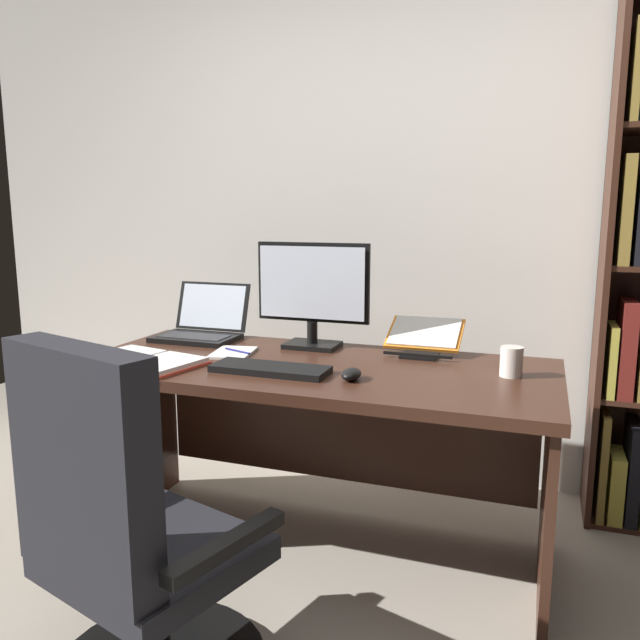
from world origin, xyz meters
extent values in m
cube|color=beige|center=(0.00, 1.87, 1.42)|extent=(5.03, 0.12, 2.85)
cube|color=#381E14|center=(-0.23, 0.93, 0.74)|extent=(1.78, 0.79, 0.04)
cube|color=#381E14|center=(-1.09, 0.93, 0.36)|extent=(0.03, 0.73, 0.72)
cube|color=#381E14|center=(0.62, 0.93, 0.36)|extent=(0.03, 0.73, 0.72)
cube|color=#381E14|center=(-0.23, 1.30, 0.39)|extent=(1.66, 0.03, 0.50)
cube|color=#381E14|center=(0.80, 1.63, 1.10)|extent=(0.02, 0.32, 2.19)
cube|color=olive|center=(0.84, 1.58, 0.25)|extent=(0.03, 0.21, 0.46)
cube|color=gold|center=(0.90, 1.58, 0.17)|extent=(0.06, 0.21, 0.29)
cube|color=black|center=(0.96, 1.60, 0.23)|extent=(0.05, 0.25, 0.42)
cube|color=gold|center=(0.84, 1.58, 0.71)|extent=(0.03, 0.20, 0.30)
cube|color=maroon|center=(0.90, 1.59, 0.76)|extent=(0.06, 0.22, 0.40)
cube|color=olive|center=(0.85, 1.60, 1.32)|extent=(0.04, 0.24, 0.43)
cube|color=olive|center=(0.84, 1.58, 1.84)|extent=(0.03, 0.20, 0.37)
cylinder|color=black|center=(-0.40, 0.14, 0.20)|extent=(0.06, 0.06, 0.30)
cube|color=black|center=(-0.40, 0.14, 0.39)|extent=(0.62, 0.60, 0.07)
cube|color=black|center=(-0.46, -0.05, 0.72)|extent=(0.48, 0.23, 0.59)
cube|color=black|center=(-0.67, 0.22, 0.51)|extent=(0.16, 0.38, 0.04)
cube|color=black|center=(-0.14, 0.06, 0.51)|extent=(0.16, 0.38, 0.04)
cube|color=black|center=(-0.33, 1.20, 0.77)|extent=(0.22, 0.16, 0.02)
cylinder|color=black|center=(-0.33, 1.20, 0.82)|extent=(0.04, 0.04, 0.09)
cube|color=black|center=(-0.33, 1.21, 1.03)|extent=(0.48, 0.02, 0.33)
cube|color=silver|center=(-0.33, 1.19, 1.03)|extent=(0.45, 0.00, 0.30)
cube|color=black|center=(-0.87, 1.16, 0.77)|extent=(0.35, 0.23, 0.02)
cube|color=#2D2D30|center=(-0.87, 1.14, 0.78)|extent=(0.30, 0.13, 0.00)
cube|color=black|center=(-0.87, 1.31, 0.89)|extent=(0.35, 0.08, 0.21)
cube|color=silver|center=(-0.87, 1.31, 0.89)|extent=(0.32, 0.07, 0.19)
cube|color=black|center=(-0.33, 0.77, 0.77)|extent=(0.42, 0.15, 0.02)
ellipsoid|color=black|center=(-0.03, 0.77, 0.78)|extent=(0.06, 0.10, 0.04)
cube|color=black|center=(0.12, 1.18, 0.76)|extent=(0.14, 0.12, 0.01)
cube|color=black|center=(0.12, 1.13, 0.77)|extent=(0.27, 0.01, 0.01)
cube|color=orange|center=(0.12, 1.28, 0.83)|extent=(0.30, 0.22, 0.10)
cube|color=silver|center=(0.12, 1.28, 0.84)|extent=(0.27, 0.20, 0.09)
cube|color=#DB422D|center=(-0.94, 0.74, 0.76)|extent=(0.28, 0.33, 0.01)
cube|color=#DB422D|center=(-0.73, 0.69, 0.76)|extent=(0.28, 0.33, 0.01)
cube|color=silver|center=(-0.94, 0.74, 0.77)|extent=(0.26, 0.32, 0.02)
cube|color=silver|center=(-0.73, 0.69, 0.77)|extent=(0.26, 0.32, 0.02)
cylinder|color=#B7B7BC|center=(-0.84, 0.72, 0.77)|extent=(0.08, 0.26, 0.02)
cube|color=silver|center=(-0.59, 0.98, 0.76)|extent=(0.18, 0.23, 0.01)
cylinder|color=navy|center=(-0.57, 0.98, 0.77)|extent=(0.13, 0.06, 0.01)
cylinder|color=silver|center=(0.47, 1.00, 0.81)|extent=(0.08, 0.08, 0.10)
camera|label=1|loc=(0.55, -1.20, 1.33)|focal=35.04mm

